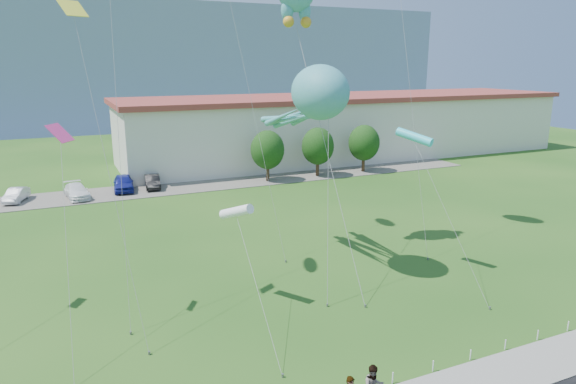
{
  "coord_description": "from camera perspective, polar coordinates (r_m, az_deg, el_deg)",
  "views": [
    {
      "loc": [
        -10.11,
        -15.86,
        12.33
      ],
      "look_at": [
        0.65,
        8.0,
        5.73
      ],
      "focal_mm": 32.0,
      "sensor_mm": 36.0,
      "label": 1
    }
  ],
  "objects": [
    {
      "name": "ground",
      "position": [
        22.49,
        7.29,
        -19.23
      ],
      "size": [
        160.0,
        160.0,
        0.0
      ],
      "primitive_type": "plane",
      "color": "#1F4C15",
      "rests_on": "ground"
    },
    {
      "name": "parking_strip",
      "position": [
        53.29,
        -12.68,
        0.46
      ],
      "size": [
        70.0,
        6.0,
        0.06
      ],
      "primitive_type": "cube",
      "color": "#59544C",
      "rests_on": "ground"
    },
    {
      "name": "hill_ridge",
      "position": [
        136.23,
        -20.61,
        13.35
      ],
      "size": [
        160.0,
        50.0,
        25.0
      ],
      "primitive_type": "cube",
      "color": "#738E9F",
      "rests_on": "ground"
    },
    {
      "name": "warehouse",
      "position": [
        70.39,
        6.83,
        7.36
      ],
      "size": [
        61.0,
        15.0,
        8.2
      ],
      "color": "beige",
      "rests_on": "ground"
    },
    {
      "name": "rope_fence",
      "position": [
        21.45,
        9.24,
        -20.33
      ],
      "size": [
        26.05,
        0.05,
        0.5
      ],
      "color": "white",
      "rests_on": "ground"
    },
    {
      "name": "tree_near",
      "position": [
        54.5,
        -2.29,
        4.7
      ],
      "size": [
        3.6,
        3.6,
        5.47
      ],
      "color": "#3F2B19",
      "rests_on": "ground"
    },
    {
      "name": "tree_mid",
      "position": [
        56.99,
        3.33,
        5.1
      ],
      "size": [
        3.6,
        3.6,
        5.47
      ],
      "color": "#3F2B19",
      "rests_on": "ground"
    },
    {
      "name": "tree_far",
      "position": [
        59.97,
        8.44,
        5.42
      ],
      "size": [
        3.6,
        3.6,
        5.47
      ],
      "color": "#3F2B19",
      "rests_on": "ground"
    },
    {
      "name": "parked_car_silver",
      "position": [
        52.83,
        -27.97,
        -0.28
      ],
      "size": [
        2.31,
        3.92,
        1.22
      ],
      "primitive_type": "imported",
      "rotation": [
        0.0,
        0.0,
        -0.29
      ],
      "color": "#B5B5BC",
      "rests_on": "parking_strip"
    },
    {
      "name": "parked_car_white",
      "position": [
        51.76,
        -22.42,
        0.09
      ],
      "size": [
        2.36,
        4.67,
        1.3
      ],
      "primitive_type": "imported",
      "rotation": [
        0.0,
        0.0,
        0.13
      ],
      "color": "white",
      "rests_on": "parking_strip"
    },
    {
      "name": "parked_car_blue",
      "position": [
        53.15,
        -17.82,
        0.98
      ],
      "size": [
        2.29,
        4.76,
        1.57
      ],
      "primitive_type": "imported",
      "rotation": [
        0.0,
        0.0,
        -0.1
      ],
      "color": "navy",
      "rests_on": "parking_strip"
    },
    {
      "name": "parked_car_black",
      "position": [
        53.49,
        -14.84,
        1.14
      ],
      "size": [
        1.86,
        4.15,
        1.32
      ],
      "primitive_type": "imported",
      "rotation": [
        0.0,
        0.0,
        -0.12
      ],
      "color": "black",
      "rests_on": "parking_strip"
    },
    {
      "name": "octopus_kite",
      "position": [
        29.68,
        2.67,
        9.94
      ],
      "size": [
        3.04,
        10.04,
        12.27
      ],
      "color": "teal",
      "rests_on": "ground"
    },
    {
      "name": "small_kite_cyan",
      "position": [
        30.65,
        13.91,
        5.83
      ],
      "size": [
        0.9,
        7.37,
        8.61
      ],
      "color": "#34D6EB",
      "rests_on": "ground"
    },
    {
      "name": "small_kite_yellow",
      "position": [
        25.98,
        -21.9,
        14.29
      ],
      "size": [
        2.17,
        6.8,
        15.2
      ],
      "color": "yellow",
      "rests_on": "ground"
    },
    {
      "name": "small_kite_pink",
      "position": [
        25.33,
        -23.89,
        3.62
      ],
      "size": [
        1.29,
        6.94,
        9.65
      ],
      "color": "#F23585",
      "rests_on": "ground"
    },
    {
      "name": "small_kite_white",
      "position": [
        26.12,
        -5.74,
        -2.3
      ],
      "size": [
        0.87,
        8.3,
        5.44
      ],
      "color": "white",
      "rests_on": "ground"
    }
  ]
}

